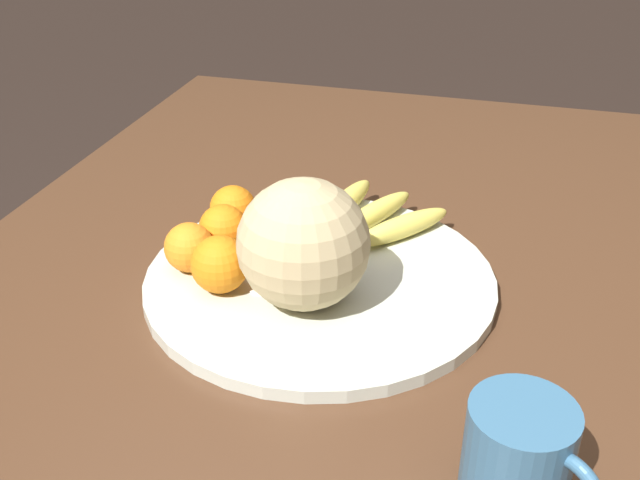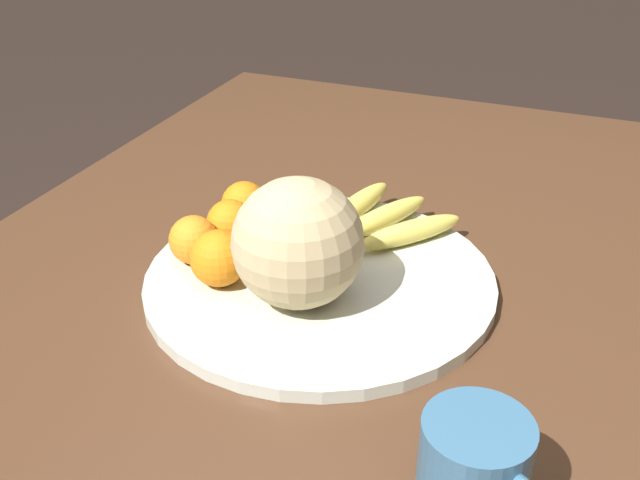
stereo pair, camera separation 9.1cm
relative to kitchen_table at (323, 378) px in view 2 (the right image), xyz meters
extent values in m
cube|color=#4C301E|center=(0.00, 0.00, 0.06)|extent=(1.69, 1.07, 0.04)
cube|color=#4C301E|center=(-0.76, -0.45, -0.31)|extent=(0.07, 0.07, 0.69)
cylinder|color=beige|center=(-0.08, -0.04, 0.09)|extent=(0.44, 0.44, 0.02)
torus|color=#47382D|center=(-0.08, -0.04, 0.09)|extent=(0.44, 0.44, 0.01)
sphere|color=tan|center=(-0.02, -0.04, 0.17)|extent=(0.15, 0.15, 0.15)
sphere|color=brown|center=(-0.15, -0.03, 0.11)|extent=(0.02, 0.02, 0.02)
ellipsoid|color=#E5D156|center=(-0.20, 0.05, 0.11)|extent=(0.14, 0.13, 0.03)
ellipsoid|color=#E5D156|center=(-0.22, 0.00, 0.11)|extent=(0.17, 0.10, 0.03)
ellipsoid|color=#E5D156|center=(-0.25, -0.05, 0.11)|extent=(0.17, 0.06, 0.03)
sphere|color=orange|center=(-0.16, -0.18, 0.13)|extent=(0.06, 0.06, 0.06)
sphere|color=orange|center=(-0.10, -0.11, 0.13)|extent=(0.07, 0.07, 0.07)
sphere|color=orange|center=(-0.05, -0.20, 0.13)|extent=(0.06, 0.06, 0.06)
sphere|color=orange|center=(-0.17, -0.10, 0.12)|extent=(0.06, 0.06, 0.06)
sphere|color=orange|center=(-0.02, -0.14, 0.13)|extent=(0.07, 0.07, 0.07)
sphere|color=orange|center=(-0.13, -0.05, 0.12)|extent=(0.06, 0.06, 0.06)
sphere|color=orange|center=(-0.11, -0.17, 0.13)|extent=(0.06, 0.06, 0.06)
cube|color=white|center=(-0.06, -0.09, 0.10)|extent=(0.09, 0.04, 0.00)
cylinder|color=#386689|center=(0.20, 0.21, 0.13)|extent=(0.09, 0.09, 0.10)
camera|label=1|loc=(0.69, 0.18, 0.60)|focal=42.00mm
camera|label=2|loc=(0.66, 0.26, 0.60)|focal=42.00mm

